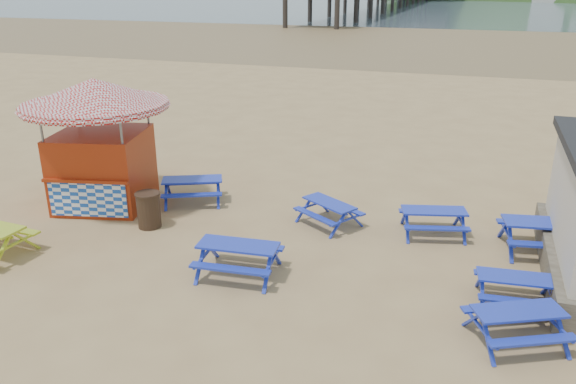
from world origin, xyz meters
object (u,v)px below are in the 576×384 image
(picnic_table_blue_a, at_px, (193,190))
(picnic_table_blue_b, at_px, (329,213))
(ice_cream_kiosk, at_px, (98,127))
(litter_bin, at_px, (149,210))

(picnic_table_blue_a, xyz_separation_m, picnic_table_blue_b, (4.42, -0.31, -0.04))
(picnic_table_blue_b, relative_size, ice_cream_kiosk, 0.39)
(picnic_table_blue_b, bearing_deg, litter_bin, -127.79)
(ice_cream_kiosk, bearing_deg, picnic_table_blue_a, 8.49)
(ice_cream_kiosk, bearing_deg, picnic_table_blue_b, -7.99)
(picnic_table_blue_a, height_order, picnic_table_blue_b, picnic_table_blue_a)
(picnic_table_blue_a, distance_m, picnic_table_blue_b, 4.43)
(picnic_table_blue_b, xyz_separation_m, litter_bin, (-4.68, -1.75, 0.17))
(picnic_table_blue_a, bearing_deg, picnic_table_blue_b, -28.70)
(picnic_table_blue_b, xyz_separation_m, ice_cream_kiosk, (-6.84, -0.68, 2.08))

